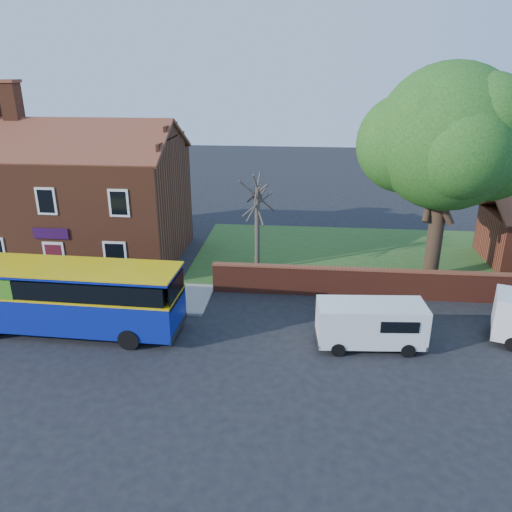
# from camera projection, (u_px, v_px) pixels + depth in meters

# --- Properties ---
(ground) EXTENTS (120.00, 120.00, 0.00)m
(ground) POSITION_uv_depth(u_px,v_px,m) (136.00, 359.00, 20.57)
(ground) COLOR black
(ground) RESTS_ON ground
(pavement) EXTENTS (18.00, 3.50, 0.12)m
(pavement) POSITION_uv_depth(u_px,v_px,m) (43.00, 292.00, 26.55)
(pavement) COLOR gray
(pavement) RESTS_ON ground
(kerb) EXTENTS (18.00, 0.15, 0.14)m
(kerb) POSITION_uv_depth(u_px,v_px,m) (25.00, 307.00, 24.92)
(kerb) COLOR slate
(kerb) RESTS_ON ground
(grass_strip) EXTENTS (26.00, 12.00, 0.04)m
(grass_strip) POSITION_uv_depth(u_px,v_px,m) (402.00, 258.00, 31.46)
(grass_strip) COLOR #426B28
(grass_strip) RESTS_ON ground
(shop_building) EXTENTS (12.30, 8.13, 10.50)m
(shop_building) POSITION_uv_depth(u_px,v_px,m) (81.00, 204.00, 30.72)
(shop_building) COLOR brown
(shop_building) RESTS_ON ground
(boundary_wall) EXTENTS (22.00, 0.38, 1.60)m
(boundary_wall) POSITION_uv_depth(u_px,v_px,m) (424.00, 285.00, 25.60)
(boundary_wall) COLOR maroon
(boundary_wall) RESTS_ON ground
(bus) EXTENTS (10.39, 2.91, 3.14)m
(bus) POSITION_uv_depth(u_px,v_px,m) (58.00, 294.00, 22.25)
(bus) COLOR #0D1E93
(bus) RESTS_ON ground
(van_near) EXTENTS (4.65, 2.17, 1.98)m
(van_near) POSITION_uv_depth(u_px,v_px,m) (371.00, 323.00, 21.18)
(van_near) COLOR white
(van_near) RESTS_ON ground
(large_tree) EXTENTS (9.57, 7.57, 11.67)m
(large_tree) POSITION_uv_depth(u_px,v_px,m) (448.00, 142.00, 26.00)
(large_tree) COLOR black
(large_tree) RESTS_ON ground
(bare_tree) EXTENTS (2.07, 2.47, 5.52)m
(bare_tree) POSITION_uv_depth(u_px,v_px,m) (257.00, 225.00, 28.50)
(bare_tree) COLOR #4C4238
(bare_tree) RESTS_ON ground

